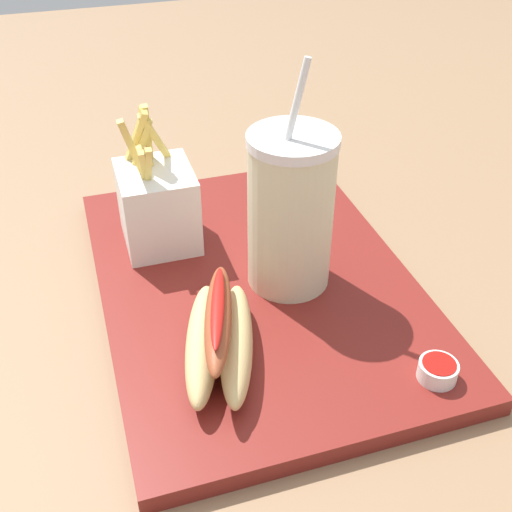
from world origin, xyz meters
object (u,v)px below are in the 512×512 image
fries_basket (157,204)px  ketchup_cup_2 (438,370)px  hot_dog_1 (219,337)px  soda_cup (290,212)px  ketchup_cup_1 (294,212)px

fries_basket → ketchup_cup_2: fries_basket is taller
hot_dog_1 → soda_cup: bearing=132.9°
hot_dog_1 → ketchup_cup_2: size_ratio=4.73×
ketchup_cup_1 → ketchup_cup_2: (0.28, 0.03, -0.00)m
soda_cup → ketchup_cup_2: 0.21m
fries_basket → ketchup_cup_2: 0.35m
fries_basket → ketchup_cup_2: (0.29, 0.20, -0.04)m
soda_cup → ketchup_cup_1: size_ratio=7.84×
fries_basket → hot_dog_1: 0.21m
soda_cup → hot_dog_1: size_ratio=1.45×
hot_dog_1 → ketchup_cup_2: bearing=65.3°
hot_dog_1 → ketchup_cup_1: (-0.20, 0.14, -0.01)m
soda_cup → ketchup_cup_1: soda_cup is taller
soda_cup → ketchup_cup_1: 0.13m
hot_dog_1 → ketchup_cup_1: hot_dog_1 is taller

